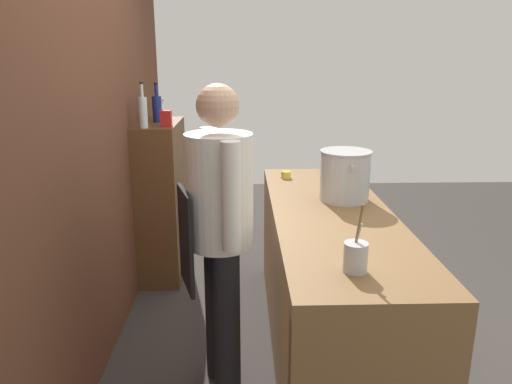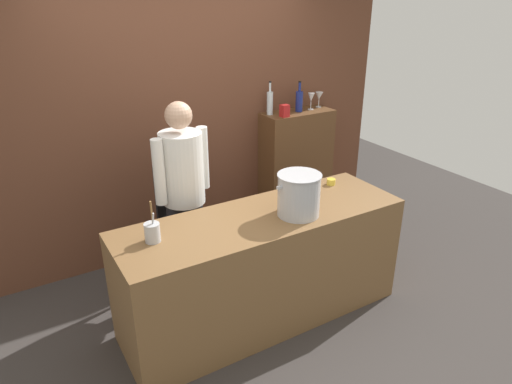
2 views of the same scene
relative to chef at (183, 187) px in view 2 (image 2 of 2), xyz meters
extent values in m
plane|color=#383330|center=(0.35, -0.65, -0.96)|extent=(8.00, 8.00, 0.00)
cube|color=brown|center=(0.35, 0.75, 0.54)|extent=(4.40, 0.10, 3.00)
cube|color=brown|center=(0.35, -0.65, -0.51)|extent=(2.20, 0.70, 0.90)
cube|color=brown|center=(1.50, 0.54, -0.33)|extent=(0.76, 0.32, 1.27)
cylinder|color=black|center=(0.10, 0.02, -0.54)|extent=(0.14, 0.14, 0.84)
cylinder|color=black|center=(-0.09, -0.03, -0.54)|extent=(0.14, 0.14, 0.84)
cylinder|color=white|center=(0.00, 0.00, 0.17)|extent=(0.34, 0.34, 0.58)
cube|color=black|center=(-0.05, 0.17, -0.07)|extent=(0.29, 0.11, 0.52)
cylinder|color=white|center=(0.21, 0.06, 0.19)|extent=(0.09, 0.09, 0.52)
cylinder|color=white|center=(-0.21, -0.07, 0.19)|extent=(0.09, 0.09, 0.52)
sphere|color=tan|center=(0.00, 0.00, 0.59)|extent=(0.21, 0.21, 0.21)
cylinder|color=#B7BABF|center=(0.59, -0.76, 0.09)|extent=(0.31, 0.31, 0.31)
cylinder|color=#B7BABF|center=(0.59, -0.76, 0.25)|extent=(0.32, 0.32, 0.01)
cube|color=#B7BABF|center=(0.41, -0.76, 0.19)|extent=(0.04, 0.02, 0.02)
cube|color=#B7BABF|center=(0.76, -0.76, 0.19)|extent=(0.04, 0.02, 0.02)
cylinder|color=#B7BABF|center=(-0.46, -0.59, 0.00)|extent=(0.10, 0.10, 0.13)
cylinder|color=#B7BABF|center=(-0.45, -0.59, 0.05)|extent=(0.02, 0.05, 0.19)
cylinder|color=olive|center=(-0.46, -0.60, 0.09)|extent=(0.03, 0.04, 0.28)
cylinder|color=yellow|center=(1.16, -0.45, -0.04)|extent=(0.07, 0.07, 0.05)
cylinder|color=navy|center=(1.52, 0.55, 0.41)|extent=(0.07, 0.07, 0.20)
cylinder|color=navy|center=(1.52, 0.55, 0.56)|extent=(0.03, 0.03, 0.09)
cylinder|color=black|center=(1.52, 0.55, 0.61)|extent=(0.03, 0.03, 0.01)
cylinder|color=silver|center=(1.20, 0.59, 0.42)|extent=(0.06, 0.06, 0.22)
cylinder|color=silver|center=(1.20, 0.59, 0.58)|extent=(0.02, 0.02, 0.09)
cylinder|color=black|center=(1.20, 0.59, 0.63)|extent=(0.02, 0.02, 0.01)
cylinder|color=silver|center=(1.67, 0.54, 0.31)|extent=(0.06, 0.06, 0.01)
cylinder|color=silver|center=(1.67, 0.54, 0.35)|extent=(0.01, 0.01, 0.08)
cone|color=silver|center=(1.67, 0.54, 0.44)|extent=(0.07, 0.07, 0.09)
cylinder|color=silver|center=(1.81, 0.59, 0.31)|extent=(0.06, 0.06, 0.01)
cylinder|color=silver|center=(1.81, 0.59, 0.35)|extent=(0.01, 0.01, 0.07)
cone|color=silver|center=(1.81, 0.59, 0.43)|extent=(0.08, 0.08, 0.08)
cube|color=red|center=(1.27, 0.44, 0.37)|extent=(0.08, 0.08, 0.12)
camera|label=1|loc=(-2.33, -0.12, 0.82)|focal=33.87mm
camera|label=2|loc=(-1.24, -3.22, 1.47)|focal=32.36mm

